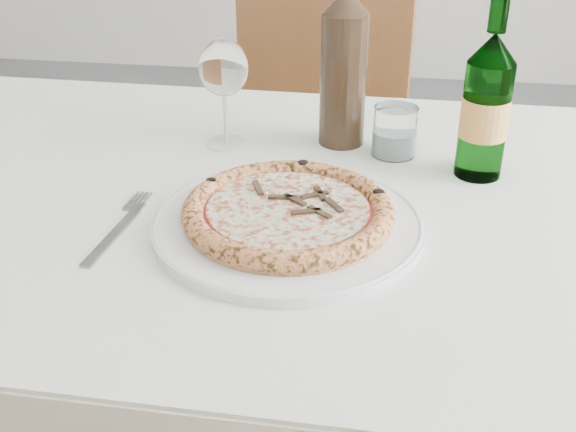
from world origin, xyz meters
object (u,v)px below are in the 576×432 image
object	(u,v)px
plate	(288,223)
dining_table	(298,244)
chair_far	(309,134)
wine_glass	(223,70)
tumbler	(395,134)
wine_bottle	(344,66)
beer_bottle	(486,107)
pizza	(288,212)

from	to	relation	value
plate	dining_table	bearing A→B (deg)	90.00
dining_table	chair_far	world-z (taller)	chair_far
wine_glass	tumbler	size ratio (longest dim) A/B	2.23
dining_table	chair_far	distance (m)	0.79
plate	wine_bottle	world-z (taller)	wine_bottle
plate	chair_far	bearing A→B (deg)	95.08
wine_glass	wine_bottle	world-z (taller)	wine_bottle
chair_far	wine_glass	size ratio (longest dim) A/B	5.18
tumbler	dining_table	bearing A→B (deg)	-128.08
dining_table	chair_far	size ratio (longest dim) A/B	1.65
tumbler	wine_glass	bearing A→B (deg)	-179.62
chair_far	wine_bottle	xyz separation A→B (m)	(0.12, -0.57, 0.35)
dining_table	plate	distance (m)	0.14
chair_far	plate	world-z (taller)	chair_far
wine_glass	beer_bottle	size ratio (longest dim) A/B	0.65
pizza	wine_glass	xyz separation A→B (m)	(-0.15, 0.27, 0.10)
dining_table	plate	size ratio (longest dim) A/B	4.22
beer_bottle	tumbler	bearing A→B (deg)	155.88
plate	tumbler	size ratio (longest dim) A/B	4.50
dining_table	beer_bottle	xyz separation A→B (m)	(0.26, 0.11, 0.19)
dining_table	pizza	bearing A→B (deg)	-90.00
dining_table	tumbler	xyz separation A→B (m)	(0.13, 0.17, 0.12)
pizza	beer_bottle	xyz separation A→B (m)	(0.26, 0.21, 0.08)
pizza	beer_bottle	distance (m)	0.35
dining_table	chair_far	xyz separation A→B (m)	(-0.08, 0.77, -0.14)
wine_bottle	beer_bottle	bearing A→B (deg)	-23.50
dining_table	pizza	world-z (taller)	pizza
plate	beer_bottle	distance (m)	0.35
wine_glass	beer_bottle	xyz separation A→B (m)	(0.41, -0.06, -0.02)
chair_far	plate	size ratio (longest dim) A/B	2.56
plate	wine_bottle	size ratio (longest dim) A/B	1.17
dining_table	chair_far	bearing A→B (deg)	95.73
wine_glass	plate	bearing A→B (deg)	-61.56
plate	pizza	size ratio (longest dim) A/B	1.29
pizza	wine_bottle	bearing A→B (deg)	81.79
wine_glass	wine_bottle	size ratio (longest dim) A/B	0.58
chair_far	plate	distance (m)	0.91
plate	tumbler	xyz separation A→B (m)	(0.13, 0.27, 0.03)
pizza	wine_bottle	size ratio (longest dim) A/B	0.91
chair_far	plate	bearing A→B (deg)	-84.92
chair_far	wine_glass	bearing A→B (deg)	-96.38
chair_far	wine_glass	distance (m)	0.70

